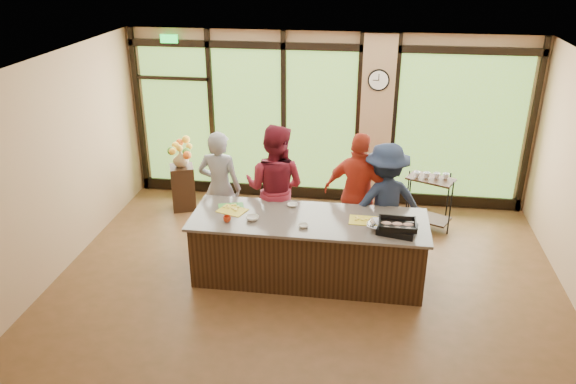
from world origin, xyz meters
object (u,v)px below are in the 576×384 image
(roasting_pan, at_px, (397,229))
(flower_stand, at_px, (183,187))
(cook_left, at_px, (220,188))
(cook_right, at_px, (385,202))
(bar_cart, at_px, (429,195))
(island_base, at_px, (308,249))

(roasting_pan, relative_size, flower_stand, 0.60)
(flower_stand, bearing_deg, cook_left, -69.27)
(cook_right, relative_size, bar_cart, 1.81)
(cook_left, relative_size, flower_stand, 2.29)
(cook_right, relative_size, roasting_pan, 3.76)
(cook_left, xyz_separation_m, flower_stand, (-0.97, 1.08, -0.51))
(cook_right, distance_m, roasting_pan, 0.97)
(cook_right, bearing_deg, roasting_pan, 78.08)
(roasting_pan, relative_size, bar_cart, 0.48)
(cook_right, height_order, roasting_pan, cook_right)
(island_base, relative_size, bar_cart, 3.16)
(cook_right, xyz_separation_m, roasting_pan, (0.14, -0.96, 0.07))
(island_base, xyz_separation_m, cook_left, (-1.45, 0.84, 0.47))
(cook_left, bearing_deg, roasting_pan, 161.22)
(roasting_pan, bearing_deg, island_base, -176.74)
(island_base, distance_m, cook_right, 1.34)
(cook_right, bearing_deg, bar_cart, -145.96)
(cook_left, xyz_separation_m, bar_cart, (3.22, 0.94, -0.32))
(cook_left, bearing_deg, cook_right, -179.00)
(cook_left, relative_size, bar_cart, 1.85)
(island_base, distance_m, bar_cart, 2.51)
(flower_stand, bearing_deg, island_base, -59.67)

